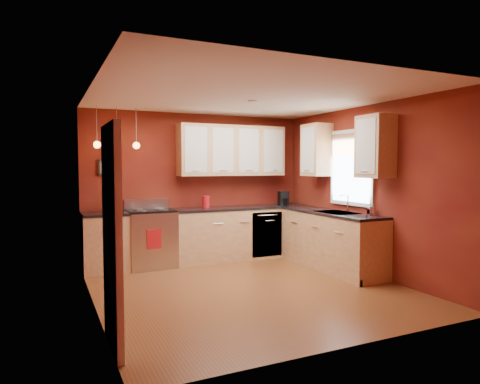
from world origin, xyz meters
name	(u,v)px	position (x,y,z in m)	size (l,w,h in m)	color
floor	(249,288)	(0.00, 0.00, 0.00)	(4.20, 4.20, 0.00)	brown
ceiling	(249,96)	(0.00, 0.00, 2.60)	(4.00, 4.20, 0.02)	white
wall_back	(198,187)	(0.00, 2.10, 1.30)	(4.00, 0.02, 2.60)	maroon
wall_front	(351,207)	(0.00, -2.10, 1.30)	(4.00, 0.02, 2.60)	maroon
wall_left	(93,198)	(-2.00, 0.00, 1.30)	(0.02, 4.20, 2.60)	maroon
wall_right	(365,190)	(2.00, 0.00, 1.30)	(0.02, 4.20, 2.60)	maroon
base_cabinets_back_left	(105,243)	(-1.65, 1.80, 0.45)	(0.70, 0.60, 0.90)	#E4B67A
base_cabinets_back_right	(241,233)	(0.73, 1.80, 0.45)	(2.54, 0.60, 0.90)	#E4B67A
base_cabinets_right	(331,241)	(1.70, 0.45, 0.45)	(0.60, 2.10, 0.90)	#E4B67A
counter_back_left	(105,214)	(-1.65, 1.80, 0.92)	(0.70, 0.62, 0.04)	black
counter_back_right	(241,208)	(0.73, 1.80, 0.92)	(2.54, 0.62, 0.04)	black
counter_right	(331,213)	(1.70, 0.45, 0.92)	(0.62, 2.10, 0.04)	black
gas_range	(151,238)	(-0.92, 1.80, 0.48)	(0.76, 0.64, 1.11)	#BBBBC0
dishwasher_front	(267,234)	(1.10, 1.51, 0.45)	(0.60, 0.02, 0.80)	#BBBBC0
sink	(337,214)	(1.70, 0.30, 0.92)	(0.50, 0.70, 0.33)	#929398
window	(351,165)	(1.97, 0.30, 1.69)	(0.06, 1.02, 1.22)	white
door_left_wall	(112,237)	(-1.97, -1.20, 1.03)	(0.12, 0.82, 2.05)	white
upper_cabinets_back	(232,151)	(0.60, 1.93, 1.95)	(2.00, 0.35, 0.90)	#E4B67A
upper_cabinets_right	(343,149)	(1.82, 0.32, 1.95)	(0.35, 1.95, 0.90)	#E4B67A
wall_picture	(108,167)	(-1.55, 2.08, 1.65)	(0.32, 0.03, 0.26)	black
pendant_lights	(117,145)	(-1.45, 1.75, 2.01)	(0.71, 0.11, 0.66)	#929398
red_canister	(206,202)	(0.07, 1.86, 1.04)	(0.14, 0.14, 0.21)	#B11319
red_vase	(111,207)	(-1.55, 1.86, 1.01)	(0.09, 0.09, 0.15)	#B11319
flowers	(111,198)	(-1.55, 1.86, 1.16)	(0.10, 0.10, 0.18)	#B11319
coffee_maker	(284,198)	(1.63, 1.84, 1.06)	(0.19, 0.19, 0.26)	black
soap_pump	(371,210)	(1.89, -0.25, 1.03)	(0.08, 0.08, 0.17)	white
dish_towel	(154,239)	(-0.95, 1.47, 0.52)	(0.23, 0.02, 0.31)	#B11319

